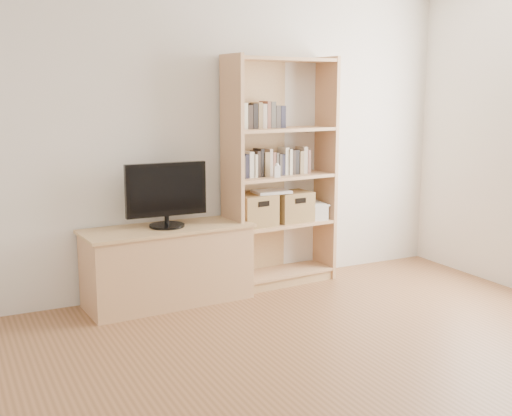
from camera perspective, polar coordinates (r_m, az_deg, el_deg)
floor at (r=3.68m, az=12.74°, el=-17.14°), size 4.50×5.00×0.01m
back_wall at (r=5.43m, az=-3.66°, el=6.34°), size 4.50×0.02×2.60m
tv_stand at (r=5.19m, az=-7.83°, el=-5.16°), size 1.33×0.57×0.60m
bookshelf at (r=5.54m, az=2.19°, el=3.17°), size 1.01×0.43×1.97m
television at (r=5.07m, az=-7.99°, el=1.16°), size 0.65×0.06×0.51m
books_row_mid at (r=5.55m, az=2.07°, el=4.07°), size 0.81×0.23×0.21m
books_row_upper at (r=5.40m, az=0.14°, el=8.15°), size 0.39×0.16×0.20m
baby_monitor at (r=5.39m, az=1.87°, el=3.26°), size 0.05×0.04×0.10m
basket_left at (r=5.44m, az=-0.11°, el=-0.19°), size 0.36×0.31×0.27m
basket_right at (r=5.65m, az=3.22°, el=0.15°), size 0.34×0.28×0.26m
laptop at (r=5.51m, az=1.39°, el=1.46°), size 0.32×0.23×0.02m
magazine_stack at (r=5.79m, az=5.00°, el=-0.30°), size 0.22×0.30×0.13m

